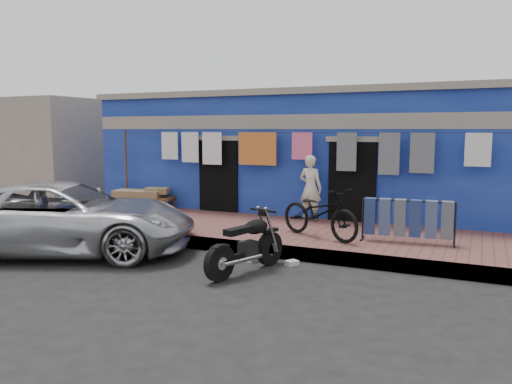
{
  "coord_description": "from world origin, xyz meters",
  "views": [
    {
      "loc": [
        4.03,
        -6.81,
        2.37
      ],
      "look_at": [
        0.0,
        2.0,
        1.15
      ],
      "focal_mm": 35.0,
      "sensor_mm": 36.0,
      "label": 1
    }
  ],
  "objects_px": {
    "bicycle": "(320,207)",
    "motorcycle": "(246,243)",
    "jeans_rack": "(408,220)",
    "seated_person": "(310,188)",
    "charpoy": "(145,199)",
    "car": "(65,217)"
  },
  "relations": [
    {
      "from": "bicycle",
      "to": "charpoy",
      "type": "xyz_separation_m",
      "value": [
        -5.34,
        1.5,
        -0.34
      ]
    },
    {
      "from": "bicycle",
      "to": "car",
      "type": "bearing_deg",
      "value": 141.71
    },
    {
      "from": "bicycle",
      "to": "charpoy",
      "type": "relative_size",
      "value": 1.07
    },
    {
      "from": "seated_person",
      "to": "charpoy",
      "type": "bearing_deg",
      "value": 11.18
    },
    {
      "from": "car",
      "to": "charpoy",
      "type": "relative_size",
      "value": 2.86
    },
    {
      "from": "charpoy",
      "to": "jeans_rack",
      "type": "xyz_separation_m",
      "value": [
        6.97,
        -1.21,
        0.15
      ]
    },
    {
      "from": "car",
      "to": "charpoy",
      "type": "xyz_separation_m",
      "value": [
        -0.97,
        3.76,
        -0.19
      ]
    },
    {
      "from": "bicycle",
      "to": "jeans_rack",
      "type": "height_order",
      "value": "bicycle"
    },
    {
      "from": "bicycle",
      "to": "motorcycle",
      "type": "height_order",
      "value": "bicycle"
    },
    {
      "from": "seated_person",
      "to": "charpoy",
      "type": "relative_size",
      "value": 0.87
    },
    {
      "from": "seated_person",
      "to": "bicycle",
      "type": "distance_m",
      "value": 1.87
    },
    {
      "from": "seated_person",
      "to": "motorcycle",
      "type": "bearing_deg",
      "value": 100.61
    },
    {
      "from": "motorcycle",
      "to": "jeans_rack",
      "type": "relative_size",
      "value": 0.94
    },
    {
      "from": "car",
      "to": "jeans_rack",
      "type": "distance_m",
      "value": 6.52
    },
    {
      "from": "bicycle",
      "to": "motorcycle",
      "type": "relative_size",
      "value": 1.13
    },
    {
      "from": "seated_person",
      "to": "car",
      "type": "bearing_deg",
      "value": 56.3
    },
    {
      "from": "motorcycle",
      "to": "charpoy",
      "type": "height_order",
      "value": "motorcycle"
    },
    {
      "from": "motorcycle",
      "to": "jeans_rack",
      "type": "bearing_deg",
      "value": 61.61
    },
    {
      "from": "motorcycle",
      "to": "jeans_rack",
      "type": "xyz_separation_m",
      "value": [
        2.26,
        2.31,
        0.16
      ]
    },
    {
      "from": "car",
      "to": "bicycle",
      "type": "bearing_deg",
      "value": -87.05
    },
    {
      "from": "seated_person",
      "to": "motorcycle",
      "type": "relative_size",
      "value": 0.92
    },
    {
      "from": "car",
      "to": "charpoy",
      "type": "distance_m",
      "value": 3.89
    }
  ]
}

